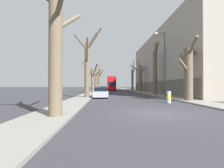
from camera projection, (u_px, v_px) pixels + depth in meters
ground_plane at (155, 113)px, 8.79m from camera, size 300.00×300.00×0.00m
sidewalk_left at (98, 89)px, 58.47m from camera, size 2.46×120.00×0.12m
sidewalk_right at (127, 89)px, 59.01m from camera, size 2.46×120.00×0.12m
building_facade_right at (175, 64)px, 32.24m from camera, size 10.08×33.50×12.34m
street_tree_left_0 at (56, 45)px, 7.51m from camera, size 3.35×4.76×7.01m
street_tree_left_1 at (87, 66)px, 19.48m from camera, size 3.51×2.70×8.84m
street_tree_left_2 at (93, 79)px, 30.56m from camera, size 3.89×4.33×6.57m
street_tree_left_3 at (96, 80)px, 41.99m from camera, size 2.24×4.01×7.59m
street_tree_left_4 at (98, 80)px, 53.20m from camera, size 3.04×3.58×7.65m
street_tree_left_5 at (99, 79)px, 64.30m from camera, size 3.42×2.36×8.38m
street_tree_right_0 at (188, 71)px, 15.39m from camera, size 3.31×4.49×6.24m
street_tree_right_1 at (155, 70)px, 25.59m from camera, size 1.44×4.37×8.76m
street_tree_right_2 at (140, 76)px, 36.33m from camera, size 3.96×2.49×8.05m
street_tree_right_3 at (133, 79)px, 46.31m from camera, size 1.34×2.57×9.23m
double_decker_bus at (111, 83)px, 49.58m from camera, size 2.59×10.54×4.41m
parked_car_0 at (101, 93)px, 20.09m from camera, size 1.90×4.15×1.39m
parked_car_1 at (102, 91)px, 25.30m from camera, size 1.87×4.07×1.34m
parked_car_2 at (103, 90)px, 31.92m from camera, size 1.71×4.43×1.32m
parked_car_3 at (103, 89)px, 38.56m from camera, size 1.83×4.50×1.41m
lamp_post at (164, 61)px, 19.90m from camera, size 1.40×0.20×8.72m
traffic_bollard at (169, 97)px, 13.95m from camera, size 0.36×0.38×1.09m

